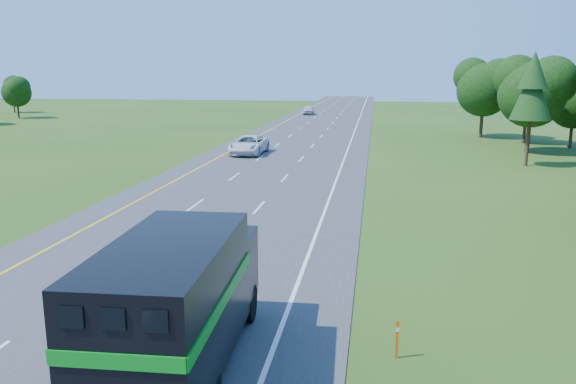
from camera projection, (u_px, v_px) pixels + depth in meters
The scene contains 6 objects.
road at pixel (286, 154), 51.54m from camera, with size 15.00×260.00×0.04m, color #38383A.
lane_markings at pixel (286, 154), 51.53m from camera, with size 11.15×260.00×0.01m.
horse_truck at pixel (179, 302), 13.39m from camera, with size 2.85×8.22×3.60m.
white_suv at pixel (249, 145), 51.30m from camera, with size 2.78×6.04×1.68m, color silver.
far_car at pixel (308, 110), 99.75m from camera, with size 1.88×4.67×1.59m, color silver.
delineator at pixel (397, 338), 14.61m from camera, with size 0.09×0.05×1.04m.
Camera 1 is at (8.02, -0.50, 7.33)m, focal length 35.00 mm.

